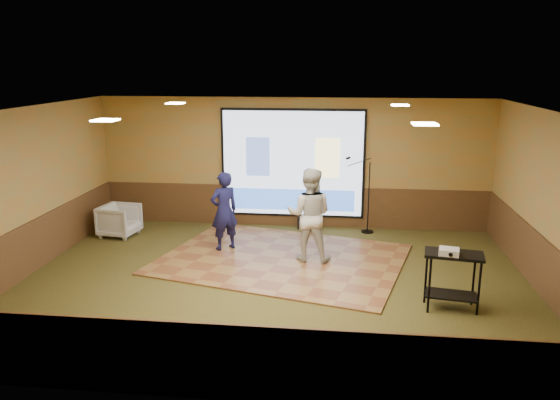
# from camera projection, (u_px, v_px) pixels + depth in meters

# --- Properties ---
(ground) EXTENTS (9.00, 9.00, 0.00)m
(ground) POSITION_uv_depth(u_px,v_px,m) (274.00, 282.00, 9.60)
(ground) COLOR #2A3317
(ground) RESTS_ON ground
(room_shell) EXTENTS (9.04, 7.04, 3.02)m
(room_shell) POSITION_uv_depth(u_px,v_px,m) (274.00, 165.00, 9.09)
(room_shell) COLOR #A68945
(room_shell) RESTS_ON ground
(wainscot_back) EXTENTS (9.00, 0.04, 0.95)m
(wainscot_back) POSITION_uv_depth(u_px,v_px,m) (292.00, 206.00, 12.84)
(wainscot_back) COLOR #4D3319
(wainscot_back) RESTS_ON ground
(wainscot_front) EXTENTS (9.00, 0.04, 0.95)m
(wainscot_front) POSITION_uv_depth(u_px,v_px,m) (236.00, 363.00, 6.13)
(wainscot_front) COLOR #4D3319
(wainscot_front) RESTS_ON ground
(wainscot_left) EXTENTS (0.04, 7.00, 0.95)m
(wainscot_left) POSITION_uv_depth(u_px,v_px,m) (31.00, 247.00, 9.98)
(wainscot_left) COLOR #4D3319
(wainscot_left) RESTS_ON ground
(wainscot_right) EXTENTS (0.04, 7.00, 0.95)m
(wainscot_right) POSITION_uv_depth(u_px,v_px,m) (543.00, 268.00, 8.99)
(wainscot_right) COLOR #4D3319
(wainscot_right) RESTS_ON ground
(projector_screen) EXTENTS (3.32, 0.06, 2.52)m
(projector_screen) POSITION_uv_depth(u_px,v_px,m) (292.00, 165.00, 12.55)
(projector_screen) COLOR black
(projector_screen) RESTS_ON room_shell
(downlight_nw) EXTENTS (0.32, 0.32, 0.02)m
(downlight_nw) POSITION_uv_depth(u_px,v_px,m) (175.00, 103.00, 10.85)
(downlight_nw) COLOR #FFEBBF
(downlight_nw) RESTS_ON room_shell
(downlight_ne) EXTENTS (0.32, 0.32, 0.02)m
(downlight_ne) POSITION_uv_depth(u_px,v_px,m) (400.00, 105.00, 10.36)
(downlight_ne) COLOR #FFEBBF
(downlight_ne) RESTS_ON room_shell
(downlight_sw) EXTENTS (0.32, 0.32, 0.02)m
(downlight_sw) POSITION_uv_depth(u_px,v_px,m) (105.00, 120.00, 7.67)
(downlight_sw) COLOR #FFEBBF
(downlight_sw) RESTS_ON room_shell
(downlight_se) EXTENTS (0.32, 0.32, 0.02)m
(downlight_se) POSITION_uv_depth(u_px,v_px,m) (425.00, 124.00, 7.18)
(downlight_se) COLOR #FFEBBF
(downlight_se) RESTS_ON room_shell
(dance_floor) EXTENTS (5.26, 4.48, 0.03)m
(dance_floor) POSITION_uv_depth(u_px,v_px,m) (282.00, 259.00, 10.70)
(dance_floor) COLOR olive
(dance_floor) RESTS_ON ground
(player_left) EXTENTS (0.70, 0.66, 1.61)m
(player_left) POSITION_uv_depth(u_px,v_px,m) (224.00, 211.00, 11.04)
(player_left) COLOR #151644
(player_left) RESTS_ON dance_floor
(player_right) EXTENTS (0.93, 0.75, 1.81)m
(player_right) POSITION_uv_depth(u_px,v_px,m) (309.00, 215.00, 10.40)
(player_right) COLOR beige
(player_right) RESTS_ON dance_floor
(av_table) EXTENTS (0.88, 0.46, 0.92)m
(av_table) POSITION_uv_depth(u_px,v_px,m) (453.00, 270.00, 8.42)
(av_table) COLOR black
(av_table) RESTS_ON ground
(projector) EXTENTS (0.34, 0.30, 0.10)m
(projector) POSITION_uv_depth(u_px,v_px,m) (449.00, 252.00, 8.27)
(projector) COLOR silver
(projector) RESTS_ON av_table
(mic_stand) EXTENTS (0.68, 0.28, 1.74)m
(mic_stand) POSITION_uv_depth(u_px,v_px,m) (366.00, 211.00, 12.33)
(mic_stand) COLOR black
(mic_stand) RESTS_ON ground
(banquet_chair) EXTENTS (0.88, 0.86, 0.71)m
(banquet_chair) POSITION_uv_depth(u_px,v_px,m) (119.00, 220.00, 12.11)
(banquet_chair) COLOR gray
(banquet_chair) RESTS_ON ground
(duffel_bag) EXTENTS (0.54, 0.46, 0.28)m
(duffel_bag) POSITION_uv_depth(u_px,v_px,m) (309.00, 223.00, 12.65)
(duffel_bag) COLOR black
(duffel_bag) RESTS_ON ground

